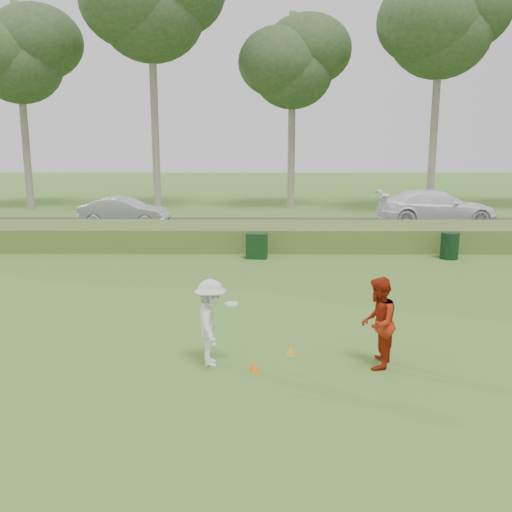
{
  "coord_description": "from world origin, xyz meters",
  "views": [
    {
      "loc": [
        0.11,
        -10.79,
        4.43
      ],
      "look_at": [
        0.0,
        4.0,
        1.3
      ],
      "focal_mm": 40.0,
      "sensor_mm": 36.0,
      "label": 1
    }
  ],
  "objects_px": {
    "player_white": "(211,323)",
    "trash_bin": "(450,246)",
    "cone_orange": "(254,366)",
    "utility_cabinet": "(257,246)",
    "car_mid": "(124,212)",
    "player_red": "(378,323)",
    "cone_yellow": "(291,350)",
    "car_right": "(436,207)"
  },
  "relations": [
    {
      "from": "trash_bin",
      "to": "car_mid",
      "type": "relative_size",
      "value": 0.23
    },
    {
      "from": "trash_bin",
      "to": "car_right",
      "type": "bearing_deg",
      "value": 76.69
    },
    {
      "from": "cone_yellow",
      "to": "trash_bin",
      "type": "distance_m",
      "value": 11.37
    },
    {
      "from": "car_mid",
      "to": "utility_cabinet",
      "type": "bearing_deg",
      "value": -132.19
    },
    {
      "from": "cone_orange",
      "to": "trash_bin",
      "type": "height_order",
      "value": "trash_bin"
    },
    {
      "from": "utility_cabinet",
      "to": "car_mid",
      "type": "distance_m",
      "value": 9.73
    },
    {
      "from": "player_white",
      "to": "trash_bin",
      "type": "xyz_separation_m",
      "value": [
        7.9,
        9.95,
        -0.37
      ]
    },
    {
      "from": "cone_orange",
      "to": "car_right",
      "type": "height_order",
      "value": "car_right"
    },
    {
      "from": "player_white",
      "to": "trash_bin",
      "type": "distance_m",
      "value": 12.71
    },
    {
      "from": "player_white",
      "to": "utility_cabinet",
      "type": "bearing_deg",
      "value": -10.7
    },
    {
      "from": "car_right",
      "to": "car_mid",
      "type": "bearing_deg",
      "value": 94.74
    },
    {
      "from": "utility_cabinet",
      "to": "trash_bin",
      "type": "distance_m",
      "value": 7.06
    },
    {
      "from": "player_red",
      "to": "cone_orange",
      "type": "xyz_separation_m",
      "value": [
        -2.38,
        -0.24,
        -0.79
      ]
    },
    {
      "from": "utility_cabinet",
      "to": "trash_bin",
      "type": "height_order",
      "value": "trash_bin"
    },
    {
      "from": "cone_yellow",
      "to": "car_mid",
      "type": "bearing_deg",
      "value": 113.71
    },
    {
      "from": "player_red",
      "to": "cone_orange",
      "type": "distance_m",
      "value": 2.52
    },
    {
      "from": "player_white",
      "to": "cone_orange",
      "type": "relative_size",
      "value": 7.72
    },
    {
      "from": "player_white",
      "to": "trash_bin",
      "type": "relative_size",
      "value": 1.76
    },
    {
      "from": "player_white",
      "to": "trash_bin",
      "type": "bearing_deg",
      "value": -44.36
    },
    {
      "from": "car_right",
      "to": "player_white",
      "type": "bearing_deg",
      "value": 153.23
    },
    {
      "from": "cone_orange",
      "to": "trash_bin",
      "type": "relative_size",
      "value": 0.23
    },
    {
      "from": "cone_orange",
      "to": "car_right",
      "type": "bearing_deg",
      "value": 63.93
    },
    {
      "from": "cone_orange",
      "to": "car_right",
      "type": "relative_size",
      "value": 0.04
    },
    {
      "from": "player_red",
      "to": "car_mid",
      "type": "bearing_deg",
      "value": -132.46
    },
    {
      "from": "trash_bin",
      "to": "car_right",
      "type": "xyz_separation_m",
      "value": [
        1.89,
        7.97,
        0.43
      ]
    },
    {
      "from": "player_red",
      "to": "player_white",
      "type": "bearing_deg",
      "value": -71.49
    },
    {
      "from": "trash_bin",
      "to": "cone_yellow",
      "type": "bearing_deg",
      "value": -123.68
    },
    {
      "from": "cone_yellow",
      "to": "car_mid",
      "type": "distance_m",
      "value": 18.2
    },
    {
      "from": "player_red",
      "to": "utility_cabinet",
      "type": "bearing_deg",
      "value": -146.47
    },
    {
      "from": "player_white",
      "to": "cone_orange",
      "type": "distance_m",
      "value": 1.18
    },
    {
      "from": "player_white",
      "to": "car_mid",
      "type": "distance_m",
      "value": 18.07
    },
    {
      "from": "player_white",
      "to": "cone_orange",
      "type": "xyz_separation_m",
      "value": [
        0.85,
        -0.33,
        -0.75
      ]
    },
    {
      "from": "player_red",
      "to": "car_mid",
      "type": "xyz_separation_m",
      "value": [
        -8.95,
        17.23,
        -0.13
      ]
    },
    {
      "from": "cone_yellow",
      "to": "utility_cabinet",
      "type": "bearing_deg",
      "value": 94.62
    },
    {
      "from": "player_red",
      "to": "cone_yellow",
      "type": "height_order",
      "value": "player_red"
    },
    {
      "from": "player_red",
      "to": "car_mid",
      "type": "distance_m",
      "value": 19.42
    },
    {
      "from": "player_white",
      "to": "cone_yellow",
      "type": "distance_m",
      "value": 1.83
    },
    {
      "from": "trash_bin",
      "to": "cone_orange",
      "type": "bearing_deg",
      "value": -124.42
    },
    {
      "from": "cone_orange",
      "to": "car_right",
      "type": "distance_m",
      "value": 20.34
    },
    {
      "from": "player_white",
      "to": "car_mid",
      "type": "relative_size",
      "value": 0.4
    },
    {
      "from": "player_red",
      "to": "utility_cabinet",
      "type": "height_order",
      "value": "player_red"
    },
    {
      "from": "cone_orange",
      "to": "cone_yellow",
      "type": "xyz_separation_m",
      "value": [
        0.75,
        0.83,
        0.0
      ]
    }
  ]
}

